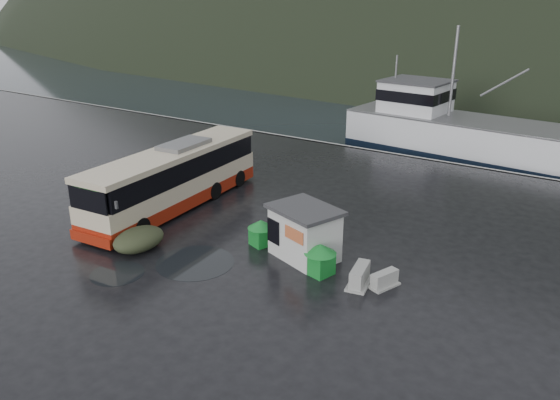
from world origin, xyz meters
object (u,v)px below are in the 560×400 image
Objects in this scene: white_van at (167,189)px; ticket_kiosk at (304,257)px; jersey_barrier_a at (359,284)px; fishing_trawler at (482,145)px; jersey_barrier_b at (384,286)px; coach_bus at (176,206)px; dome_tent at (140,249)px; waste_bin_left at (261,245)px; waste_bin_right at (320,274)px.

ticket_kiosk is (12.67, -3.44, 0.00)m from white_van.
jersey_barrier_a is (3.44, -0.97, 0.00)m from ticket_kiosk.
jersey_barrier_b is at bearing -79.22° from fishing_trawler.
coach_bus is 5.99m from dome_tent.
white_van is 1.66× the size of ticket_kiosk.
coach_bus is 9.39× the size of jersey_barrier_b.
coach_bus is 9.78× the size of waste_bin_left.
jersey_barrier_a is 1.08m from jersey_barrier_b.
white_van reaches higher than waste_bin_left.
jersey_barrier_b is at bearing -3.82° from waste_bin_left.
white_van is 3.64× the size of waste_bin_right.
waste_bin_right reaches higher than jersey_barrier_a.
waste_bin_left is 26.79m from fishing_trawler.
waste_bin_left is 0.96× the size of jersey_barrier_b.
fishing_trawler is at bearing 60.48° from coach_bus.
fishing_trawler reaches higher than white_van.
waste_bin_right is (11.46, -2.57, 0.00)m from coach_bus.
dome_tent reaches higher than jersey_barrier_b.
waste_bin_right is 0.46× the size of ticket_kiosk.
jersey_barrier_b is (17.09, -3.96, 0.00)m from white_van.
waste_bin_right is at bearing 17.65° from dome_tent.
fishing_trawler is at bearing 105.53° from ticket_kiosk.
ticket_kiosk is 3.57m from jersey_barrier_a.
white_van is at bearing 164.68° from jersey_barrier_a.
coach_bus is 14.54m from jersey_barrier_b.
white_van reaches higher than jersey_barrier_b.
jersey_barrier_a is (6.00, -0.92, 0.00)m from waste_bin_left.
coach_bus is 27.51m from fishing_trawler.
white_van is 14.86m from waste_bin_right.
fishing_trawler reaches higher than dome_tent.
fishing_trawler is (0.20, 27.49, 0.00)m from waste_bin_right.
waste_bin_right is at bearing -14.29° from waste_bin_left.
white_van reaches higher than waste_bin_right.
dome_tent is (-4.79, -3.84, 0.00)m from waste_bin_left.
coach_bus reaches higher than dome_tent.
jersey_barrier_b is at bearing 15.99° from dome_tent.
waste_bin_right is 0.05× the size of fishing_trawler.
waste_bin_left is at bearing 171.26° from jersey_barrier_a.
jersey_barrier_a is 27.44m from fishing_trawler.
coach_bus reaches higher than white_van.
dome_tent is at bearing -141.28° from waste_bin_left.
waste_bin_left is 0.91× the size of waste_bin_right.
coach_bus is at bearing -110.10° from fishing_trawler.
waste_bin_right is at bearing -176.85° from jersey_barrier_a.
white_van is 9.06m from dome_tent.
white_van reaches higher than dome_tent.
ticket_kiosk is (2.56, 0.05, 0.00)m from waste_bin_left.
white_van is at bearing 125.99° from dome_tent.
waste_bin_left is 0.78× the size of jersey_barrier_a.
waste_bin_left is 6.07m from jersey_barrier_a.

